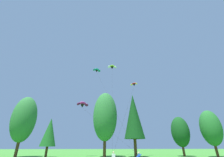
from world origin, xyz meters
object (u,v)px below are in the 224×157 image
parafoil_kite_far_lime_white (112,67)px  parafoil_kite_mid_magenta (83,105)px  parafoil_kite_low_teal (97,70)px  parafoil_kite_high_red_yellow (134,84)px

parafoil_kite_far_lime_white → parafoil_kite_mid_magenta: bearing=-171.9°
parafoil_kite_low_teal → parafoil_kite_far_lime_white: bearing=7.6°
parafoil_kite_high_red_yellow → parafoil_kite_far_lime_white: 8.41m
parafoil_kite_mid_magenta → parafoil_kite_low_teal: 10.72m
parafoil_kite_high_red_yellow → parafoil_kite_far_lime_white: bearing=171.8°
parafoil_kite_high_red_yellow → parafoil_kite_mid_magenta: 15.01m
parafoil_kite_mid_magenta → parafoil_kite_low_teal: (3.19, 0.50, 10.23)m
parafoil_kite_far_lime_white → parafoil_kite_low_teal: 4.80m
parafoil_kite_mid_magenta → parafoil_kite_low_teal: bearing=8.9°
parafoil_kite_low_teal → parafoil_kite_high_red_yellow: bearing=-1.5°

